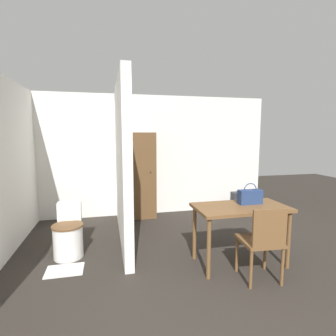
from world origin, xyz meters
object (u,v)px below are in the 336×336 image
object	(u,v)px
wooden_chair	(263,240)
handbag	(250,197)
toilet	(68,235)
space_heater	(239,202)
wooden_cabinet	(142,175)
dining_table	(241,213)

from	to	relation	value
wooden_chair	handbag	distance (m)	0.66
toilet	wooden_chair	bearing A→B (deg)	-28.09
toilet	handbag	distance (m)	2.55
space_heater	wooden_chair	bearing A→B (deg)	-112.79
toilet	space_heater	xyz separation A→B (m)	(3.31, 1.31, -0.07)
toilet	handbag	world-z (taller)	handbag
wooden_chair	wooden_cabinet	bearing A→B (deg)	114.60
wooden_chair	wooden_cabinet	xyz separation A→B (m)	(-1.01, 2.71, 0.37)
space_heater	handbag	bearing A→B (deg)	-114.91
handbag	toilet	bearing A→B (deg)	164.11
dining_table	toilet	size ratio (longest dim) A/B	1.66
handbag	dining_table	bearing A→B (deg)	-156.83
wooden_cabinet	space_heater	xyz separation A→B (m)	(2.07, -0.20, -0.64)
dining_table	wooden_chair	size ratio (longest dim) A/B	1.33
wooden_chair	space_heater	xyz separation A→B (m)	(1.05, 2.51, -0.27)
dining_table	wooden_chair	bearing A→B (deg)	-85.44
wooden_cabinet	handbag	bearing A→B (deg)	-62.35
toilet	wooden_cabinet	xyz separation A→B (m)	(1.24, 1.51, 0.57)
wooden_cabinet	toilet	bearing A→B (deg)	-129.34
space_heater	wooden_cabinet	bearing A→B (deg)	174.40
dining_table	handbag	distance (m)	0.27
dining_table	handbag	world-z (taller)	handbag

